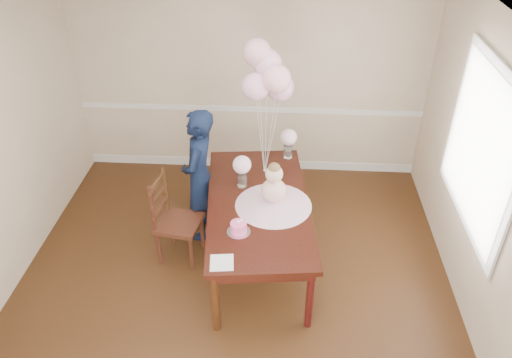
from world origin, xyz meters
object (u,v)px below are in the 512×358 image
Objects in this scene: dining_chair_seat at (179,223)px; woman at (200,176)px; dining_table_top at (258,204)px; birthday_cake at (239,227)px.

woman reaches higher than dining_chair_seat.
dining_table_top is 1.30× the size of woman.
birthday_cake is (-0.15, -0.48, 0.08)m from dining_table_top.
woman reaches higher than dining_table_top.
dining_chair_seat is 0.56m from woman.
woman is (-0.67, 0.42, 0.04)m from dining_table_top.
dining_chair_seat is at bearing 144.79° from birthday_cake.
woman is (-0.51, 0.90, -0.04)m from birthday_cake.
birthday_cake is 0.10× the size of woman.
dining_table_top is 0.51m from birthday_cake.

